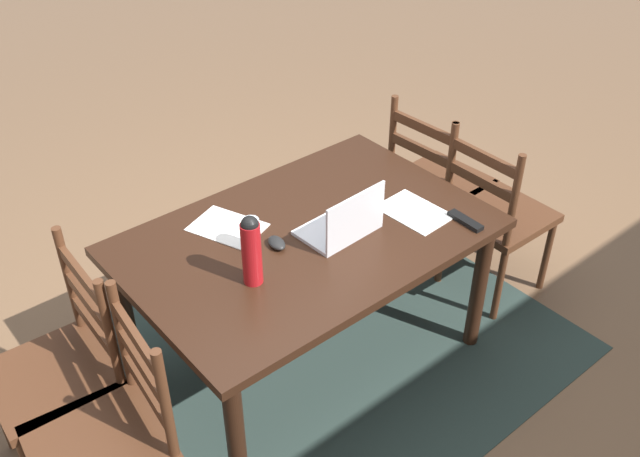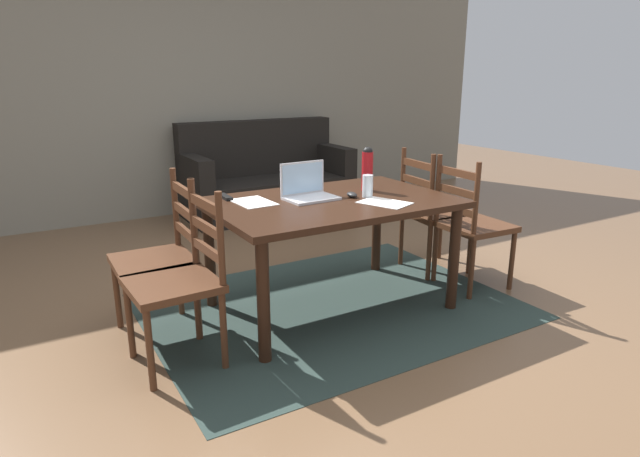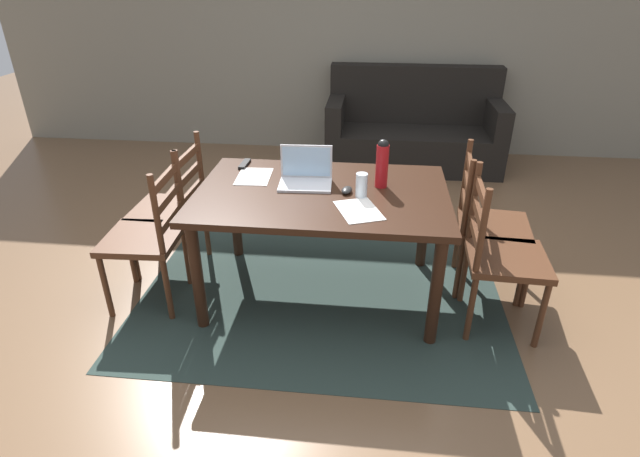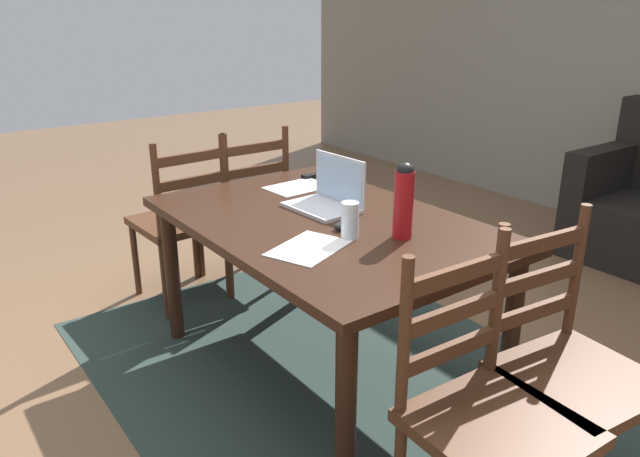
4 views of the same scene
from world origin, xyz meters
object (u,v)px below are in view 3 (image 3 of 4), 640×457
Objects in this scene: tv_remote at (245,164)px; chair_left_far at (172,209)px; couch at (413,131)px; chair_right_far at (487,224)px; laptop at (306,174)px; water_bottle at (382,163)px; computer_mouse at (347,190)px; dining_table at (322,204)px; drinking_glass at (362,185)px; chair_right_near at (500,256)px; chair_left_near at (148,237)px.

chair_left_far is at bearing 21.47° from tv_remote.
couch is at bearing 53.15° from chair_left_far.
chair_right_far is 1.20m from laptop.
water_bottle reaches higher than computer_mouse.
couch is 5.44× the size of laptop.
dining_table is 0.29m from drinking_glass.
couch is 10.59× the size of tv_remote.
couch is 2.59m from laptop.
water_bottle reaches higher than chair_right_near.
dining_table is 1.08m from chair_left_near.
chair_left_far and chair_right_far have the same top height.
laptop is 0.47m from water_bottle.
chair_left_far is at bearing 174.59° from laptop.
chair_left_near is 2.87× the size of laptop.
dining_table is at bearing 10.76° from chair_left_near.
dining_table is 1.59× the size of chair_right_near.
dining_table is 0.21m from laptop.
chair_left_near is 3.25m from couch.
laptop is (-0.11, 0.11, 0.14)m from dining_table.
dining_table is 0.18m from computer_mouse.
drinking_glass is 0.85× the size of tv_remote.
couch is (-0.34, 2.73, -0.11)m from chair_right_near.
chair_right_far is 3.20× the size of water_bottle.
computer_mouse is (1.19, 0.19, 0.28)m from chair_left_near.
couch is 6.07× the size of water_bottle.
chair_left_far is at bearing 169.17° from dining_table.
laptop is at bearing -5.41° from chair_left_far.
drinking_glass is at bearing -162.04° from chair_right_far.
chair_left_far is at bearing 168.67° from drinking_glass.
couch is 2.67m from drinking_glass.
chair_right_near is 0.53× the size of couch.
tv_remote is (-1.61, 0.17, 0.28)m from chair_right_far.
dining_table is 1.08m from chair_right_far.
drinking_glass is (0.24, -0.06, 0.16)m from dining_table.
water_bottle is at bearing 17.52° from dining_table.
tv_remote is at bearing 49.98° from chair_left_near.
chair_right_far is 2.87× the size of laptop.
water_bottle is (-0.36, -2.42, 0.53)m from couch.
chair_right_near is 5.59× the size of tv_remote.
dining_table is at bearing -171.75° from computer_mouse.
computer_mouse is (1.19, -0.21, 0.28)m from chair_left_far.
computer_mouse is at bearing 167.96° from chair_right_near.
water_bottle reaches higher than dining_table.
laptop is (-0.82, -2.42, 0.43)m from couch.
chair_right_far is at bearing 175.67° from tv_remote.
water_bottle is 0.27m from computer_mouse.
computer_mouse is (0.15, -0.01, 0.10)m from dining_table.
computer_mouse is (-0.89, 0.19, 0.28)m from chair_right_near.
chair_right_near reaches higher than computer_mouse.
chair_right_far is (1.04, 0.20, -0.18)m from dining_table.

